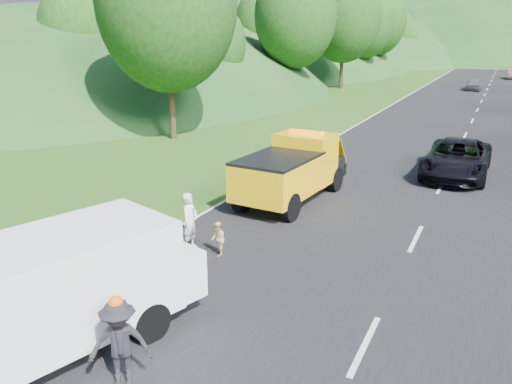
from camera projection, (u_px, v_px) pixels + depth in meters
The scene contains 12 objects.
ground at pixel (269, 274), 12.79m from camera, with size 320.00×320.00×0.00m, color #38661E.
road_surface at pixel (481, 102), 45.73m from camera, with size 14.00×200.00×0.02m, color black.
tree_line_left at pixel (324, 77), 72.12m from camera, with size 14.00×140.00×14.00m, color #30601C, non-canonical shape.
tow_truck at pixel (293, 169), 18.11m from camera, with size 2.53×5.82×2.44m.
white_van at pixel (39, 295), 9.06m from camera, with size 4.67×7.14×2.35m.
woman at pixel (191, 249), 14.25m from camera, with size 0.61×0.44×1.66m, color silver.
child at pixel (218, 256), 13.82m from camera, with size 0.47×0.37×0.97m, color #D0B96F.
suitcase at pixel (138, 239), 14.21m from camera, with size 0.37×0.21×0.60m, color #4F4A3B.
passing_suv at pixel (455, 176), 21.61m from camera, with size 2.56×5.55×1.54m, color black.
dist_car_a at pixel (473, 90), 55.06m from camera, with size 1.59×3.95×1.35m, color #4B4B50.
dist_car_c at pixel (501, 68), 91.02m from camera, with size 1.87×4.60×1.34m, color #984C50.
dist_car_d at pixel (493, 64), 105.16m from camera, with size 1.59×3.95×1.35m, color brown.
Camera 1 is at (4.81, -10.52, 5.84)m, focal length 35.00 mm.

